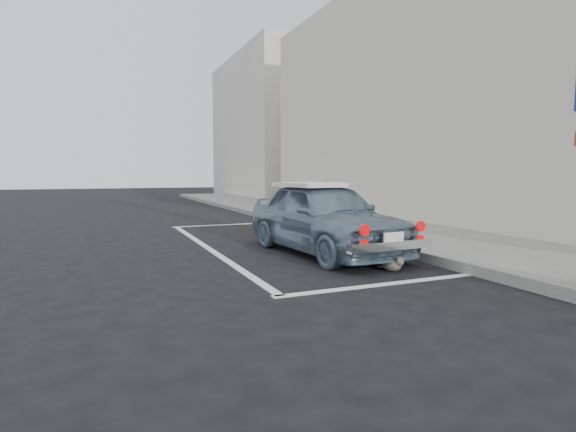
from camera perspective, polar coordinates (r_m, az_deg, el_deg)
name	(u,v)px	position (r m, az deg, el deg)	size (l,w,h in m)	color
ground	(331,279)	(5.81, 5.51, -8.00)	(80.00, 80.00, 0.00)	black
sidewalk	(426,239)	(9.22, 17.11, -2.76)	(2.80, 40.00, 0.15)	slate
shop_building	(475,90)	(12.91, 22.60, 14.53)	(3.50, 18.00, 7.00)	beige
building_far	(263,128)	(26.69, -3.19, 11.08)	(3.50, 10.00, 8.00)	beige
pline_rear	(387,284)	(5.66, 12.47, -8.43)	(3.00, 0.12, 0.01)	silver
pline_front	(230,225)	(11.98, -7.38, -1.08)	(3.00, 0.12, 0.01)	silver
pline_side	(208,248)	(8.27, -10.14, -4.02)	(0.12, 7.00, 0.01)	silver
retro_coupe	(324,217)	(7.59, 4.62, -0.11)	(1.67, 3.68, 1.22)	slate
cat	(393,264)	(6.38, 13.14, -5.96)	(0.28, 0.42, 0.23)	#685B4F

